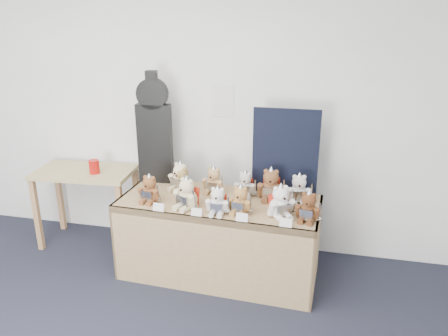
% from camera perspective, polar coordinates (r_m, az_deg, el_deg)
% --- Properties ---
extents(room_shell, '(6.00, 6.00, 6.00)m').
position_cam_1_polar(room_shell, '(4.11, -0.17, 8.77)').
color(room_shell, white).
rests_on(room_shell, floor).
extents(display_table, '(1.75, 0.80, 0.72)m').
position_cam_1_polar(display_table, '(3.77, -0.96, -6.82)').
color(display_table, olive).
rests_on(display_table, floor).
extents(side_table, '(0.98, 0.59, 0.79)m').
position_cam_1_polar(side_table, '(4.53, -17.63, -1.78)').
color(side_table, tan).
rests_on(side_table, floor).
extents(guitar_case, '(0.32, 0.12, 1.05)m').
position_cam_1_polar(guitar_case, '(4.08, -9.10, 5.00)').
color(guitar_case, black).
rests_on(guitar_case, display_table).
extents(navy_board, '(0.57, 0.02, 0.77)m').
position_cam_1_polar(navy_board, '(3.83, 8.01, 2.08)').
color(navy_board, black).
rests_on(navy_board, display_table).
extents(red_cup, '(0.10, 0.10, 0.13)m').
position_cam_1_polar(red_cup, '(4.35, -16.59, 0.16)').
color(red_cup, '#AF110B').
rests_on(red_cup, side_table).
extents(teddy_front_far_left, '(0.22, 0.19, 0.27)m').
position_cam_1_polar(teddy_front_far_left, '(3.76, -9.70, -2.83)').
color(teddy_front_far_left, brown).
rests_on(teddy_front_far_left, display_table).
extents(teddy_front_left, '(0.24, 0.24, 0.30)m').
position_cam_1_polar(teddy_front_left, '(3.59, -4.90, -3.48)').
color(teddy_front_left, beige).
rests_on(teddy_front_left, display_table).
extents(teddy_front_centre, '(0.21, 0.17, 0.26)m').
position_cam_1_polar(teddy_front_centre, '(3.49, -0.83, -4.44)').
color(teddy_front_centre, silver).
rests_on(teddy_front_centre, display_table).
extents(teddy_front_right, '(0.22, 0.19, 0.27)m').
position_cam_1_polar(teddy_front_right, '(3.50, 2.14, -4.33)').
color(teddy_front_right, '#A6753F').
rests_on(teddy_front_right, display_table).
extents(teddy_front_far_right, '(0.25, 0.24, 0.30)m').
position_cam_1_polar(teddy_front_far_right, '(3.46, 7.40, -4.52)').
color(teddy_front_far_right, white).
rests_on(teddy_front_far_right, display_table).
extents(teddy_front_end, '(0.22, 0.19, 0.27)m').
position_cam_1_polar(teddy_front_end, '(3.44, 10.93, -5.14)').
color(teddy_front_end, brown).
rests_on(teddy_front_end, display_table).
extents(teddy_back_left, '(0.23, 0.23, 0.29)m').
position_cam_1_polar(teddy_back_left, '(3.96, -5.76, -1.29)').
color(teddy_back_left, beige).
rests_on(teddy_back_left, display_table).
extents(teddy_back_centre_left, '(0.22, 0.20, 0.27)m').
position_cam_1_polar(teddy_back_centre_left, '(3.89, -1.38, -1.72)').
color(teddy_back_centre_left, tan).
rests_on(teddy_back_centre_left, display_table).
extents(teddy_back_centre_right, '(0.21, 0.17, 0.26)m').
position_cam_1_polar(teddy_back_centre_right, '(3.83, 2.78, -2.21)').
color(teddy_back_centre_right, beige).
rests_on(teddy_back_centre_right, display_table).
extents(teddy_back_right, '(0.26, 0.21, 0.31)m').
position_cam_1_polar(teddy_back_right, '(3.76, 6.12, -2.33)').
color(teddy_back_right, brown).
rests_on(teddy_back_right, display_table).
extents(teddy_back_end, '(0.23, 0.20, 0.28)m').
position_cam_1_polar(teddy_back_end, '(3.75, 9.74, -2.81)').
color(teddy_back_end, silver).
rests_on(teddy_back_end, display_table).
extents(teddy_back_far_left, '(0.21, 0.22, 0.27)m').
position_cam_1_polar(teddy_back_far_left, '(3.95, -5.57, -1.54)').
color(teddy_back_far_left, olive).
rests_on(teddy_back_far_left, display_table).
extents(entry_card_a, '(0.10, 0.02, 0.07)m').
position_cam_1_polar(entry_card_a, '(3.59, -8.55, -5.09)').
color(entry_card_a, silver).
rests_on(entry_card_a, display_table).
extents(entry_card_b, '(0.09, 0.02, 0.06)m').
position_cam_1_polar(entry_card_b, '(3.48, -3.61, -5.77)').
color(entry_card_b, silver).
rests_on(entry_card_b, display_table).
extents(entry_card_c, '(0.09, 0.02, 0.07)m').
position_cam_1_polar(entry_card_c, '(3.39, 2.34, -6.47)').
color(entry_card_c, silver).
rests_on(entry_card_c, display_table).
extents(entry_card_d, '(0.10, 0.02, 0.07)m').
position_cam_1_polar(entry_card_d, '(3.34, 8.07, -7.09)').
color(entry_card_d, silver).
rests_on(entry_card_d, display_table).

